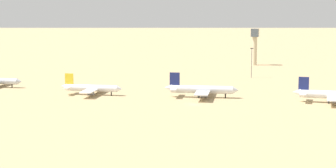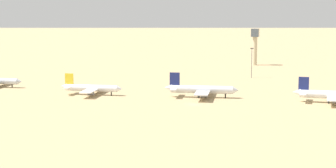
# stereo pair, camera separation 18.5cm
# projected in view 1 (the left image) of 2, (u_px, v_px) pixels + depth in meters

# --- Properties ---
(ground) EXTENTS (4000.00, 4000.00, 0.00)m
(ground) POSITION_uv_depth(u_px,v_px,m) (193.00, 104.00, 251.19)
(ground) COLOR tan
(ridge_far_west) EXTENTS (400.98, 280.06, 97.78)m
(ridge_far_west) POSITION_uv_depth(u_px,v_px,m) (102.00, 0.00, 1489.67)
(ridge_far_west) COLOR slate
(ridge_far_west) RESTS_ON ground
(parked_jet_yellow_2) EXTENTS (30.28, 25.55, 10.00)m
(parked_jet_yellow_2) POSITION_uv_depth(u_px,v_px,m) (91.00, 88.00, 276.62)
(parked_jet_yellow_2) COLOR white
(parked_jet_yellow_2) RESTS_ON ground
(parked_jet_navy_3) EXTENTS (34.37, 29.13, 11.35)m
(parked_jet_navy_3) POSITION_uv_depth(u_px,v_px,m) (201.00, 89.00, 269.12)
(parked_jet_navy_3) COLOR silver
(parked_jet_navy_3) RESTS_ON ground
(parked_jet_navy_4) EXTENTS (33.26, 27.80, 11.03)m
(parked_jet_navy_4) POSITION_uv_depth(u_px,v_px,m) (331.00, 95.00, 254.54)
(parked_jet_navy_4) COLOR white
(parked_jet_navy_4) RESTS_ON ground
(control_tower) EXTENTS (5.20, 5.20, 25.25)m
(control_tower) POSITION_uv_depth(u_px,v_px,m) (255.00, 43.00, 406.75)
(control_tower) COLOR #C6B793
(control_tower) RESTS_ON ground
(light_pole_east) EXTENTS (1.80, 0.50, 17.28)m
(light_pole_east) POSITION_uv_depth(u_px,v_px,m) (252.00, 61.00, 338.95)
(light_pole_east) COLOR #59595E
(light_pole_east) RESTS_ON ground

